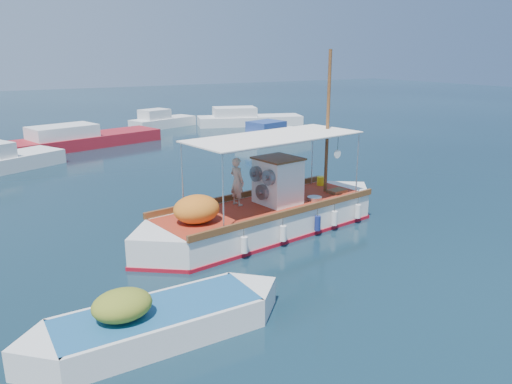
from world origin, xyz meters
TOP-DOWN VIEW (x-y plane):
  - ground at (0.00, 0.00)m, footprint 160.00×160.00m
  - fishing_caique at (-0.48, 0.52)m, footprint 10.66×3.97m
  - dinghy at (-6.21, -4.13)m, footprint 6.33×1.84m
  - bg_boat_n at (-2.54, 21.02)m, footprint 10.71×5.33m
  - bg_boat_ne at (9.60, 15.84)m, footprint 6.00×3.46m
  - bg_boat_e at (12.42, 24.60)m, footprint 9.47×5.33m
  - bg_boat_far_n at (5.41, 27.05)m, footprint 6.07×3.66m

SIDE VIEW (x-z plane):
  - ground at x=0.00m, z-range 0.00..0.00m
  - dinghy at x=-6.21m, z-range -0.45..1.10m
  - bg_boat_n at x=-2.54m, z-range -0.41..1.39m
  - bg_boat_e at x=12.42m, z-range -0.41..1.39m
  - bg_boat_ne at x=9.60m, z-range -0.41..1.39m
  - bg_boat_far_n at x=5.41m, z-range -0.41..1.39m
  - fishing_caique at x=-0.48m, z-range -2.71..3.86m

